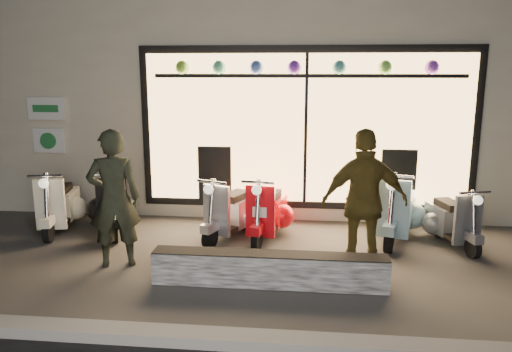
{
  "coord_description": "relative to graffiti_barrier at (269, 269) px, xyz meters",
  "views": [
    {
      "loc": [
        0.84,
        -6.13,
        2.51
      ],
      "look_at": [
        0.13,
        0.6,
        1.05
      ],
      "focal_mm": 35.0,
      "sensor_mm": 36.0,
      "label": 1
    }
  ],
  "objects": [
    {
      "name": "ground",
      "position": [
        -0.42,
        0.65,
        -0.2
      ],
      "size": [
        40.0,
        40.0,
        0.0
      ],
      "primitive_type": "plane",
      "color": "#383533",
      "rests_on": "ground"
    },
    {
      "name": "kerb",
      "position": [
        -0.42,
        -1.35,
        -0.14
      ],
      "size": [
        40.0,
        0.25,
        0.12
      ],
      "primitive_type": "cube",
      "color": "slate",
      "rests_on": "ground"
    },
    {
      "name": "shop_building",
      "position": [
        -0.42,
        5.63,
        1.9
      ],
      "size": [
        10.2,
        6.23,
        4.2
      ],
      "color": "beige",
      "rests_on": "ground"
    },
    {
      "name": "graffiti_barrier",
      "position": [
        0.0,
        0.0,
        0.0
      ],
      "size": [
        2.76,
        0.28,
        0.4
      ],
      "primitive_type": "cube",
      "color": "black",
      "rests_on": "ground"
    },
    {
      "name": "scooter_silver",
      "position": [
        -0.68,
        1.79,
        0.17
      ],
      "size": [
        0.74,
        1.29,
        0.93
      ],
      "rotation": [
        0.0,
        0.0,
        -0.38
      ],
      "color": "black",
      "rests_on": "ground"
    },
    {
      "name": "scooter_red",
      "position": [
        -0.15,
        1.82,
        0.18
      ],
      "size": [
        0.56,
        1.34,
        0.95
      ],
      "rotation": [
        0.0,
        0.0,
        -0.16
      ],
      "color": "black",
      "rests_on": "ground"
    },
    {
      "name": "scooter_black",
      "position": [
        -2.67,
        1.88,
        0.2
      ],
      "size": [
        0.81,
        1.37,
        1.0
      ],
      "rotation": [
        0.0,
        0.0,
        0.42
      ],
      "color": "black",
      "rests_on": "ground"
    },
    {
      "name": "scooter_cream",
      "position": [
        -3.5,
        1.83,
        0.19
      ],
      "size": [
        0.61,
        1.36,
        0.97
      ],
      "rotation": [
        0.0,
        0.0,
        0.21
      ],
      "color": "black",
      "rests_on": "ground"
    },
    {
      "name": "scooter_blue",
      "position": [
        1.79,
        1.98,
        0.22
      ],
      "size": [
        0.76,
        1.47,
        1.05
      ],
      "rotation": [
        0.0,
        0.0,
        -0.3
      ],
      "color": "black",
      "rests_on": "ground"
    },
    {
      "name": "scooter_grey",
      "position": [
        2.51,
        1.77,
        0.15
      ],
      "size": [
        0.6,
        1.23,
        0.87
      ],
      "rotation": [
        0.0,
        0.0,
        0.26
      ],
      "color": "black",
      "rests_on": "ground"
    },
    {
      "name": "man",
      "position": [
        -2.02,
        0.42,
        0.69
      ],
      "size": [
        0.75,
        0.61,
        1.79
      ],
      "primitive_type": "imported",
      "rotation": [
        0.0,
        0.0,
        3.45
      ],
      "color": "black",
      "rests_on": "ground"
    },
    {
      "name": "woman",
      "position": [
        1.13,
        0.53,
        0.71
      ],
      "size": [
        1.11,
        0.57,
        1.81
      ],
      "primitive_type": "imported",
      "rotation": [
        0.0,
        0.0,
        3.27
      ],
      "color": "brown",
      "rests_on": "ground"
    }
  ]
}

